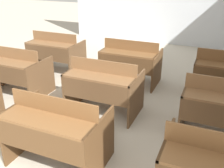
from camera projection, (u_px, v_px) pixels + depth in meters
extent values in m
cube|color=#54371F|center=(23.00, 126.00, 3.17)|extent=(0.03, 0.72, 0.66)
cube|color=#54371F|center=(100.00, 147.00, 2.80)|extent=(0.03, 0.72, 0.66)
cube|color=brown|center=(46.00, 121.00, 2.69)|extent=(1.07, 0.33, 0.03)
cube|color=#54371F|center=(38.00, 142.00, 2.63)|extent=(1.01, 0.02, 0.30)
cube|color=brown|center=(53.00, 105.00, 2.77)|extent=(1.07, 0.02, 0.19)
cube|color=brown|center=(69.00, 119.00, 3.13)|extent=(1.07, 0.27, 0.03)
cube|color=#54371F|center=(70.00, 138.00, 3.24)|extent=(1.01, 0.04, 0.04)
cube|color=#53361D|center=(164.00, 165.00, 2.55)|extent=(0.03, 0.72, 0.66)
cube|color=brown|center=(224.00, 156.00, 2.51)|extent=(1.07, 0.27, 0.03)
cube|color=brown|center=(41.00, 80.00, 4.48)|extent=(0.03, 0.72, 0.66)
cube|color=brown|center=(6.00, 62.00, 4.37)|extent=(1.07, 0.33, 0.03)
cube|color=brown|center=(1.00, 74.00, 4.31)|extent=(1.01, 0.02, 0.30)
cube|color=brown|center=(12.00, 53.00, 4.45)|extent=(1.07, 0.02, 0.19)
cube|color=brown|center=(25.00, 66.00, 4.81)|extent=(1.07, 0.27, 0.03)
cube|color=brown|center=(27.00, 80.00, 4.92)|extent=(1.01, 0.04, 0.04)
cube|color=brown|center=(75.00, 86.00, 4.24)|extent=(0.03, 0.72, 0.66)
cube|color=brown|center=(136.00, 98.00, 3.87)|extent=(0.03, 0.72, 0.66)
cube|color=brown|center=(99.00, 77.00, 3.76)|extent=(1.07, 0.33, 0.03)
cube|color=brown|center=(94.00, 92.00, 3.70)|extent=(1.01, 0.02, 0.30)
cube|color=brown|center=(103.00, 67.00, 3.85)|extent=(1.07, 0.02, 0.19)
cube|color=brown|center=(110.00, 80.00, 4.20)|extent=(1.07, 0.27, 0.03)
cube|color=brown|center=(110.00, 96.00, 4.32)|extent=(1.01, 0.04, 0.04)
cube|color=brown|center=(184.00, 107.00, 3.61)|extent=(0.03, 0.72, 0.66)
cube|color=brown|center=(222.00, 118.00, 3.68)|extent=(1.01, 0.04, 0.04)
cube|color=brown|center=(37.00, 53.00, 5.89)|extent=(0.03, 0.72, 0.66)
cube|color=brown|center=(78.00, 59.00, 5.51)|extent=(0.03, 0.72, 0.66)
cube|color=brown|center=(50.00, 44.00, 5.41)|extent=(1.07, 0.33, 0.03)
cube|color=brown|center=(47.00, 54.00, 5.34)|extent=(1.01, 0.02, 0.30)
cube|color=brown|center=(54.00, 37.00, 5.49)|extent=(1.07, 0.02, 0.19)
cube|color=brown|center=(62.00, 49.00, 5.85)|extent=(1.07, 0.27, 0.03)
cube|color=brown|center=(63.00, 60.00, 5.96)|extent=(1.01, 0.04, 0.04)
cube|color=brown|center=(107.00, 63.00, 5.29)|extent=(0.03, 0.72, 0.66)
cube|color=brown|center=(157.00, 70.00, 4.92)|extent=(0.03, 0.72, 0.66)
cube|color=brown|center=(128.00, 53.00, 4.81)|extent=(1.07, 0.33, 0.03)
cube|color=brown|center=(125.00, 64.00, 4.75)|extent=(1.01, 0.02, 0.30)
cube|color=brown|center=(131.00, 45.00, 4.90)|extent=(1.07, 0.02, 0.19)
cube|color=brown|center=(135.00, 58.00, 5.25)|extent=(1.07, 0.27, 0.03)
cube|color=brown|center=(134.00, 71.00, 5.37)|extent=(1.01, 0.04, 0.04)
cube|color=#53361E|center=(195.00, 76.00, 4.66)|extent=(0.03, 0.72, 0.66)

